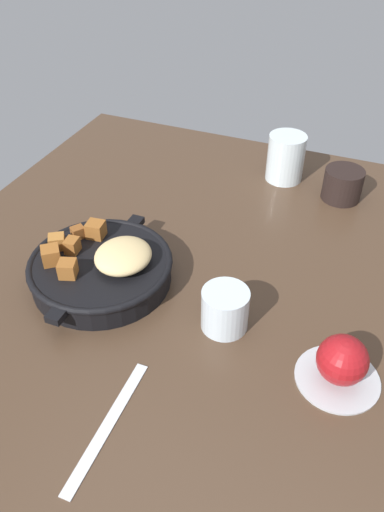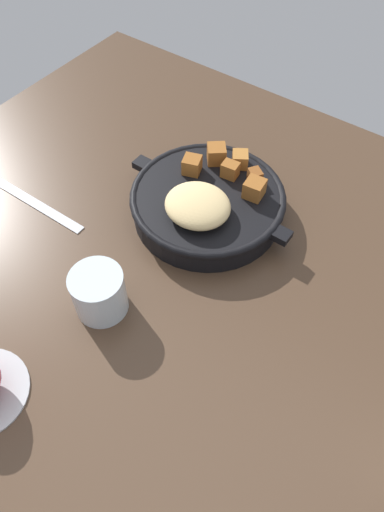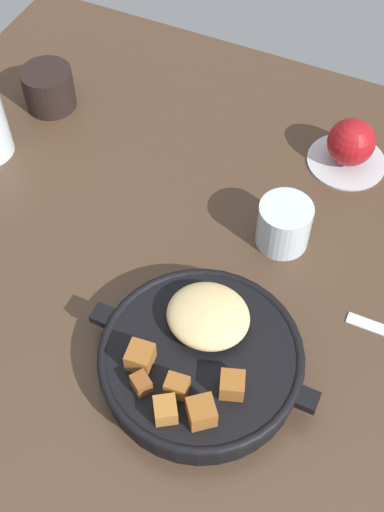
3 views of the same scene
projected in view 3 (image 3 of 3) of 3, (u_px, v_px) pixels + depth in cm
name	position (u px, v px, depth cm)	size (l,w,h in cm)	color
ground_plane	(204.00, 281.00, 89.83)	(108.30, 94.12, 2.40)	#473323
cast_iron_skillet	(201.00, 357.00, 78.62)	(28.32, 24.00, 7.55)	black
saucer_plate	(346.00, 161.00, 100.81)	(11.75, 11.75, 0.60)	#B7BABF
red_apple	(351.00, 142.00, 97.74)	(7.00, 7.00, 7.00)	maroon
coffee_mug_dark	(49.00, 88.00, 105.95)	(7.97, 7.97, 6.51)	black
water_glass_short	(284.00, 225.00, 89.67)	(7.21, 7.21, 6.76)	silver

